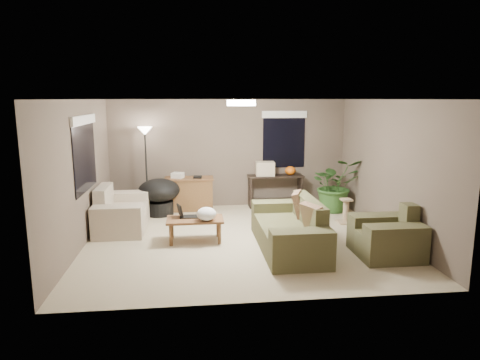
{
  "coord_description": "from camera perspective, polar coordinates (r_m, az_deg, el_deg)",
  "views": [
    {
      "loc": [
        -0.86,
        -7.41,
        2.51
      ],
      "look_at": [
        0.0,
        0.2,
        1.05
      ],
      "focal_mm": 32.0,
      "sensor_mm": 36.0,
      "label": 1
    }
  ],
  "objects": [
    {
      "name": "floor_lamp",
      "position": [
        9.6,
        -12.52,
        5.08
      ],
      "size": [
        0.32,
        0.32,
        1.91
      ],
      "color": "black",
      "rests_on": "ground"
    },
    {
      "name": "main_sofa",
      "position": [
        7.36,
        6.75,
        -6.81
      ],
      "size": [
        0.95,
        2.2,
        0.85
      ],
      "color": "#48472B",
      "rests_on": "ground"
    },
    {
      "name": "loveseat",
      "position": [
        8.71,
        -15.62,
        -4.34
      ],
      "size": [
        0.9,
        1.6,
        0.85
      ],
      "color": "beige",
      "rests_on": "ground"
    },
    {
      "name": "houseplant",
      "position": [
        9.86,
        12.56,
        -1.38
      ],
      "size": [
        1.1,
        1.22,
        0.95
      ],
      "primitive_type": "imported",
      "color": "#2D5923",
      "rests_on": "ground"
    },
    {
      "name": "desk",
      "position": [
        9.82,
        -6.79,
        -1.83
      ],
      "size": [
        1.1,
        0.5,
        0.75
      ],
      "color": "brown",
      "rests_on": "ground"
    },
    {
      "name": "desk_papers",
      "position": [
        9.73,
        -7.77,
        0.58
      ],
      "size": [
        0.7,
        0.31,
        0.12
      ],
      "color": "silver",
      "rests_on": "desk"
    },
    {
      "name": "pumpkin",
      "position": [
        10.08,
        6.72,
        1.25
      ],
      "size": [
        0.28,
        0.28,
        0.2
      ],
      "primitive_type": "ellipsoid",
      "rotation": [
        0.0,
        0.0,
        -0.13
      ],
      "color": "orange",
      "rests_on": "console_table"
    },
    {
      "name": "plastic_bag",
      "position": [
        7.48,
        -4.5,
        -4.53
      ],
      "size": [
        0.35,
        0.32,
        0.24
      ],
      "primitive_type": "ellipsoid",
      "rotation": [
        0.0,
        0.0,
        -0.05
      ],
      "color": "white",
      "rests_on": "coffee_table"
    },
    {
      "name": "papasan_chair",
      "position": [
        9.5,
        -10.71,
        -1.84
      ],
      "size": [
        1.19,
        1.19,
        0.8
      ],
      "color": "black",
      "rests_on": "ground"
    },
    {
      "name": "coffee_table",
      "position": [
        7.67,
        -6.02,
        -5.57
      ],
      "size": [
        1.0,
        0.55,
        0.42
      ],
      "color": "brown",
      "rests_on": "ground"
    },
    {
      "name": "window_back",
      "position": [
        10.15,
        5.9,
        6.64
      ],
      "size": [
        1.06,
        0.05,
        1.33
      ],
      "color": "black",
      "rests_on": "room_shell"
    },
    {
      "name": "cat_scratching_post",
      "position": [
        9.05,
        13.93,
        -4.23
      ],
      "size": [
        0.32,
        0.32,
        0.5
      ],
      "color": "tan",
      "rests_on": "ground"
    },
    {
      "name": "armchair",
      "position": [
        7.36,
        19.01,
        -7.3
      ],
      "size": [
        0.95,
        1.0,
        0.85
      ],
      "color": "brown",
      "rests_on": "ground"
    },
    {
      "name": "throw_pillows",
      "position": [
        7.32,
        8.76,
        -4.06
      ],
      "size": [
        0.39,
        1.4,
        0.47
      ],
      "color": "#8C7251",
      "rests_on": "main_sofa"
    },
    {
      "name": "window_left",
      "position": [
        7.97,
        -20.04,
        4.91
      ],
      "size": [
        0.05,
        1.56,
        1.33
      ],
      "color": "black",
      "rests_on": "room_shell"
    },
    {
      "name": "console_table",
      "position": [
        10.09,
        4.73,
        -1.11
      ],
      "size": [
        1.3,
        0.4,
        0.75
      ],
      "color": "black",
      "rests_on": "ground"
    },
    {
      "name": "room_shell",
      "position": [
        7.57,
        0.17,
        1.21
      ],
      "size": [
        5.5,
        5.5,
        5.5
      ],
      "color": "tan",
      "rests_on": "ground"
    },
    {
      "name": "laptop",
      "position": [
        7.73,
        -7.29,
        -4.52
      ],
      "size": [
        0.4,
        0.24,
        0.24
      ],
      "color": "black",
      "rests_on": "coffee_table"
    },
    {
      "name": "ceiling_fixture",
      "position": [
        7.46,
        0.17,
        10.25
      ],
      "size": [
        0.5,
        0.5,
        0.1
      ],
      "primitive_type": "cylinder",
      "color": "white",
      "rests_on": "room_shell"
    },
    {
      "name": "cardboard_box",
      "position": [
        9.95,
        3.36,
        1.52
      ],
      "size": [
        0.45,
        0.35,
        0.32
      ],
      "primitive_type": "cube",
      "rotation": [
        0.0,
        0.0,
        -0.07
      ],
      "color": "beige",
      "rests_on": "console_table"
    }
  ]
}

